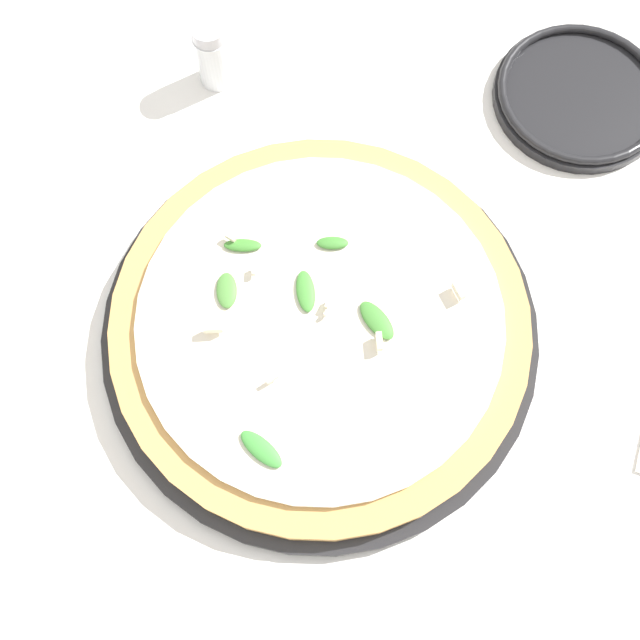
% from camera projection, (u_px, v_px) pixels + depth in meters
% --- Properties ---
extents(ground_plane, '(6.00, 6.00, 0.00)m').
position_uv_depth(ground_plane, '(293.00, 346.00, 0.61)').
color(ground_plane, white).
extents(pizza_arugula_main, '(0.35, 0.35, 0.05)m').
position_uv_depth(pizza_arugula_main, '(320.00, 326.00, 0.60)').
color(pizza_arugula_main, black).
rests_on(pizza_arugula_main, ground_plane).
extents(side_plate_white, '(0.16, 0.16, 0.02)m').
position_uv_depth(side_plate_white, '(580.00, 95.00, 0.68)').
color(side_plate_white, black).
rests_on(side_plate_white, ground_plane).
extents(shaker_pepper, '(0.03, 0.03, 0.07)m').
position_uv_depth(shaker_pepper, '(213.00, 54.00, 0.67)').
color(shaker_pepper, silver).
rests_on(shaker_pepper, ground_plane).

